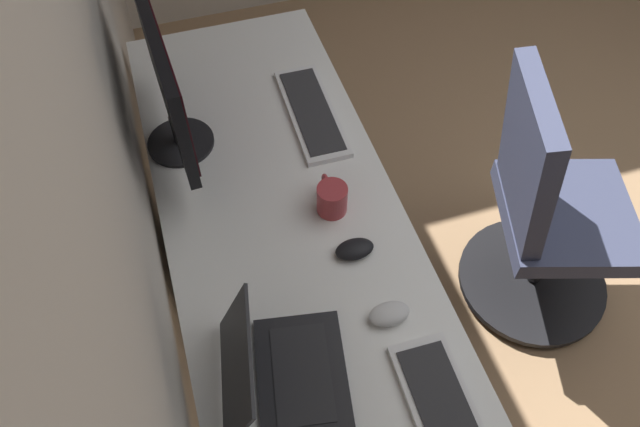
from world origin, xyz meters
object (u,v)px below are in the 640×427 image
at_px(keyboard_spare, 312,112).
at_px(coffee_mug, 332,198).
at_px(monitor_primary, 165,80).
at_px(drawer_pedestal, 276,269).
at_px(mouse_spare, 389,314).
at_px(keyboard_main, 450,427).
at_px(mouse_main, 355,249).
at_px(office_chair, 544,216).
at_px(laptop_leftmost, 277,371).

xyz_separation_m(keyboard_spare, coffee_mug, (-0.37, 0.06, 0.03)).
bearing_deg(monitor_primary, keyboard_spare, -89.88).
bearing_deg(drawer_pedestal, keyboard_spare, -37.29).
relative_size(drawer_pedestal, mouse_spare, 6.68).
bearing_deg(keyboard_main, mouse_main, 5.39).
xyz_separation_m(keyboard_main, mouse_main, (0.49, 0.05, 0.01)).
relative_size(drawer_pedestal, monitor_primary, 1.22).
distance_m(keyboard_main, coffee_mug, 0.66).
height_order(monitor_primary, coffee_mug, monitor_primary).
xyz_separation_m(mouse_main, mouse_spare, (-0.20, -0.02, 0.00)).
bearing_deg(keyboard_spare, drawer_pedestal, 142.71).
xyz_separation_m(monitor_primary, coffee_mug, (-0.37, -0.36, -0.20)).
relative_size(keyboard_main, mouse_spare, 4.07).
bearing_deg(keyboard_spare, office_chair, -121.79).
relative_size(keyboard_spare, mouse_spare, 4.06).
bearing_deg(laptop_leftmost, mouse_spare, -76.79).
relative_size(drawer_pedestal, keyboard_spare, 1.64).
bearing_deg(keyboard_main, keyboard_spare, 0.18).
relative_size(keyboard_main, mouse_main, 4.07).
bearing_deg(laptop_leftmost, office_chair, -69.20).
bearing_deg(keyboard_main, drawer_pedestal, 16.61).
bearing_deg(monitor_primary, office_chair, -111.07).
xyz_separation_m(monitor_primary, keyboard_main, (-1.02, -0.41, -0.24)).
relative_size(mouse_main, office_chair, 0.11).
bearing_deg(office_chair, monitor_primary, 68.93).
distance_m(mouse_main, coffee_mug, 0.16).
height_order(keyboard_spare, mouse_main, mouse_main).
xyz_separation_m(drawer_pedestal, mouse_spare, (-0.45, -0.19, 0.40)).
xyz_separation_m(laptop_leftmost, office_chair, (0.38, -1.00, -0.32)).
relative_size(laptop_leftmost, coffee_mug, 2.75).
bearing_deg(office_chair, drawer_pedestal, 81.38).
xyz_separation_m(keyboard_main, keyboard_spare, (1.02, 0.00, 0.00)).
height_order(monitor_primary, laptop_leftmost, monitor_primary).
distance_m(laptop_leftmost, keyboard_spare, 0.87).
height_order(drawer_pedestal, keyboard_spare, keyboard_spare).
height_order(keyboard_main, keyboard_spare, same).
bearing_deg(laptop_leftmost, keyboard_spare, -22.13).
height_order(keyboard_main, mouse_spare, mouse_spare).
height_order(laptop_leftmost, mouse_spare, laptop_leftmost).
xyz_separation_m(drawer_pedestal, monitor_primary, (0.28, 0.19, 0.63)).
bearing_deg(coffee_mug, monitor_primary, 43.89).
bearing_deg(mouse_spare, office_chair, -66.16).
height_order(laptop_leftmost, keyboard_spare, laptop_leftmost).
bearing_deg(drawer_pedestal, mouse_spare, -156.80).
height_order(monitor_primary, keyboard_main, monitor_primary).
bearing_deg(keyboard_main, office_chair, -48.30).
xyz_separation_m(monitor_primary, office_chair, (-0.42, -1.09, -0.52)).
xyz_separation_m(drawer_pedestal, coffee_mug, (-0.09, -0.16, 0.43)).
bearing_deg(mouse_main, keyboard_spare, -4.69).
bearing_deg(keyboard_spare, keyboard_main, -179.82).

